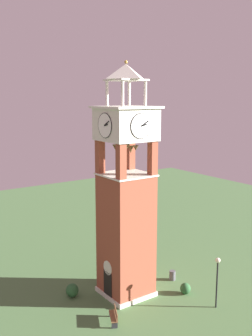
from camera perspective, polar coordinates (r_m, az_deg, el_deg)
name	(u,v)px	position (r m, az deg, el deg)	size (l,w,h in m)	color
ground	(126,293)	(32.56, 0.00, -17.60)	(80.00, 80.00, 0.00)	#476B3D
clock_tower	(126,205)	(29.88, 0.00, -5.29)	(3.95, 3.95, 17.74)	brown
park_bench	(114,316)	(28.80, -1.72, -20.51)	(1.63, 1.10, 0.95)	brown
lamp_post	(217,273)	(30.21, 13.04, -14.58)	(0.36, 0.36, 3.83)	black
trash_bin	(172,275)	(34.66, 6.71, -15.12)	(0.52, 0.52, 0.80)	#4C4C51
shrub_near_entry	(72,290)	(32.10, -7.76, -17.08)	(0.98, 0.98, 1.04)	#28562D
shrub_left_of_tower	(185,288)	(32.60, 8.56, -16.81)	(0.82, 0.82, 0.88)	#28562D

